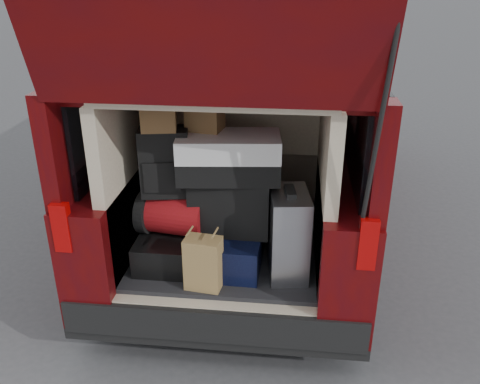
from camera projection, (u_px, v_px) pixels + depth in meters
The scene contains 13 objects.
ground at pixel (222, 340), 3.54m from camera, with size 80.00×80.00×0.00m, color #37373A.
minivan at pixel (248, 133), 4.84m from camera, with size 1.90×5.35×2.77m.
load_floor at pixel (226, 284), 3.68m from camera, with size 1.24×1.05×0.55m, color black.
black_hardshell at pixel (168, 247), 3.42m from camera, with size 0.37×0.50×0.20m, color black.
navy_hardshell at pixel (229, 248), 3.38m from camera, with size 0.43×0.53×0.23m, color black.
silver_roller at pixel (288, 234), 3.22m from camera, with size 0.24×0.38×0.56m, color silver.
kraft_bag at pixel (203, 263), 3.11m from camera, with size 0.22×0.14×0.34m, color olive.
red_duffel at pixel (173, 213), 3.36m from camera, with size 0.43×0.28×0.28m, color maroon.
black_soft_case at pixel (231, 203), 3.32m from camera, with size 0.52×0.31×0.37m, color black.
backpack at pixel (165, 162), 3.21m from camera, with size 0.31×0.19×0.44m, color black.
twotone_duffel at pixel (229, 157), 3.16m from camera, with size 0.64×0.33×0.29m, color silver.
grocery_sack_lower at pixel (158, 114), 3.07m from camera, with size 0.21×0.17×0.19m, color brown.
grocery_sack_upper at pixel (205, 113), 3.16m from camera, with size 0.21×0.18×0.21m, color brown.
Camera 1 is at (0.43, -2.76, 2.41)m, focal length 38.00 mm.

